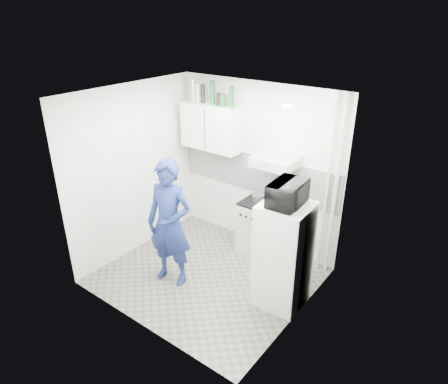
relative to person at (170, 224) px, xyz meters
The scene contains 24 objects.
floor 1.03m from the person, 43.76° to the left, with size 2.80×2.80×0.00m, color #616254.
ceiling 1.77m from the person, 43.76° to the left, with size 2.80×2.80×0.00m, color white.
wall_back 1.68m from the person, 77.25° to the left, with size 2.80×2.80×0.00m, color silver.
wall_left 1.17m from the person, 161.60° to the left, with size 2.60×2.60×0.00m, color silver.
wall_right 1.84m from the person, 11.11° to the left, with size 2.60×2.60×0.00m, color silver.
person is the anchor object (origin of this frame).
stove 1.54m from the person, 67.13° to the left, with size 0.52×0.52×0.83m, color #BAAEA0.
fridge 1.56m from the person, 19.18° to the left, with size 0.59×0.59×1.43m, color white.
stove_top 1.46m from the person, 67.13° to the left, with size 0.50×0.50×0.03m, color black.
saucepan 1.47m from the person, 68.70° to the left, with size 0.18×0.18×0.10m, color silver.
microwave 1.69m from the person, 19.18° to the left, with size 0.35×0.51×0.28m, color black.
bottle_a 2.18m from the person, 117.85° to the left, with size 0.08×0.08×0.34m, color silver.
bottle_b 2.13m from the person, 114.85° to the left, with size 0.08×0.08×0.29m, color #B2B7BC.
bottle_c 2.10m from the person, 111.44° to the left, with size 0.07×0.07×0.28m, color black.
bottle_d 2.08m from the person, 104.59° to the left, with size 0.08×0.08×0.36m, color #144C1E.
canister_a 2.00m from the person, 100.17° to the left, with size 0.07×0.07×0.18m, color black.
canister_b 1.99m from the person, 97.08° to the left, with size 0.09×0.09×0.17m, color #144C1E.
bottle_e 2.04m from the person, 90.62° to the left, with size 0.08×0.08×0.32m, color #144C1E.
upper_cabinet 1.75m from the person, 105.31° to the left, with size 1.00×0.35×0.70m, color white.
range_hood 1.71m from the person, 58.92° to the left, with size 0.60×0.50×0.14m, color #BAAEA0.
backsplash 1.65m from the person, 77.14° to the left, with size 2.74×0.03×0.60m, color white.
pipe_a 2.28m from the person, 42.38° to the left, with size 0.05×0.05×2.60m, color #BAAEA0.
pipe_b 2.20m from the person, 44.53° to the left, with size 0.04×0.04×2.60m, color #BAAEA0.
ceiling_spot_fixture 2.22m from the person, 21.85° to the left, with size 0.10×0.10×0.02m, color white.
Camera 1 is at (3.04, -3.64, 3.55)m, focal length 32.00 mm.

